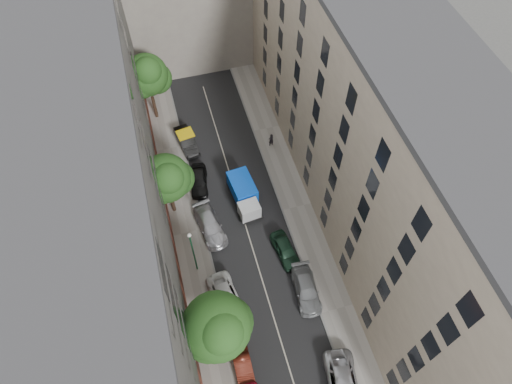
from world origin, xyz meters
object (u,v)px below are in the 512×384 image
object	(u,v)px
car_right_2	(285,250)
car_left_3	(210,226)
tree_mid	(167,180)
car_right_0	(343,384)
car_right_1	(306,289)
pedestrian	(271,140)
lamp_post	(192,249)
tree_far	(148,77)
tree_near	(218,328)
car_left_5	(187,141)
car_left_2	(226,297)
tarp_truck	(244,194)
car_left_1	(242,364)
car_left_4	(199,180)

from	to	relation	value
car_right_2	car_left_3	bearing A→B (deg)	137.37
tree_mid	car_right_0	bearing A→B (deg)	-63.45
car_right_1	pedestrian	bearing A→B (deg)	88.45
lamp_post	tree_far	bearing A→B (deg)	91.79
tree_near	tree_far	world-z (taller)	tree_far
car_left_5	pedestrian	world-z (taller)	pedestrian
tree_far	car_left_2	bearing A→B (deg)	-84.02
tarp_truck	car_left_3	distance (m)	4.62
car_right_2	tree_mid	world-z (taller)	tree_mid
car_right_1	tree_mid	distance (m)	15.82
tarp_truck	tree_near	world-z (taller)	tree_near
car_right_0	tree_near	xyz separation A→B (m)	(-8.45, 5.23, 4.99)
car_left_1	car_right_1	size ratio (longest dim) A/B	0.81
car_left_4	car_left_3	bearing A→B (deg)	-81.22
car_right_0	pedestrian	size ratio (longest dim) A/B	3.13
car_left_3	car_right_2	size ratio (longest dim) A/B	1.24
car_right_0	car_left_5	bearing A→B (deg)	114.20
tree_near	tree_far	xyz separation A→B (m)	(-1.23, 27.84, 0.40)
car_left_1	pedestrian	xyz separation A→B (m)	(8.91, 21.89, 0.35)
tree_mid	tree_far	distance (m)	13.27
car_left_1	car_right_0	size ratio (longest dim) A/B	0.75
car_left_5	tree_mid	bearing A→B (deg)	-117.76
car_left_1	car_left_2	size ratio (longest dim) A/B	0.82
car_left_3	car_left_5	size ratio (longest dim) A/B	1.14
car_left_5	lamp_post	size ratio (longest dim) A/B	0.71
car_left_1	car_left_3	size ratio (longest dim) A/B	0.76
car_left_2	lamp_post	xyz separation A→B (m)	(-1.86, 3.62, 3.43)
car_left_5	car_left_3	bearing A→B (deg)	-98.39
tree_mid	lamp_post	distance (m)	6.98
lamp_post	car_right_2	bearing A→B (deg)	-4.17
car_left_2	tree_near	xyz separation A→B (m)	(-1.25, -4.15, 5.05)
tarp_truck	tree_far	world-z (taller)	tree_far
tree_mid	car_left_3	bearing A→B (deg)	-46.07
car_left_1	car_right_0	bearing A→B (deg)	-25.80
car_left_1	car_left_3	bearing A→B (deg)	89.85
car_right_1	tree_far	world-z (taller)	tree_far
car_left_5	pedestrian	xyz separation A→B (m)	(8.91, -2.51, 0.25)
car_left_1	car_left_5	world-z (taller)	car_left_5
tree_near	car_left_4	bearing A→B (deg)	85.03
pedestrian	car_left_4	bearing A→B (deg)	0.36
car_left_4	lamp_post	bearing A→B (deg)	-93.47
tree_far	tree_near	bearing A→B (deg)	-87.47
car_right_2	lamp_post	size ratio (longest dim) A/B	0.65
car_left_5	tree_far	distance (m)	7.80
car_right_2	tree_mid	size ratio (longest dim) A/B	0.54
car_left_4	car_left_5	xyz separation A→B (m)	(-0.24, 5.60, 0.02)
tarp_truck	tree_mid	world-z (taller)	tree_mid
car_left_3	pedestrian	bearing A→B (deg)	36.13
car_left_1	car_right_0	distance (m)	8.05
car_left_2	car_left_3	world-z (taller)	car_left_3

